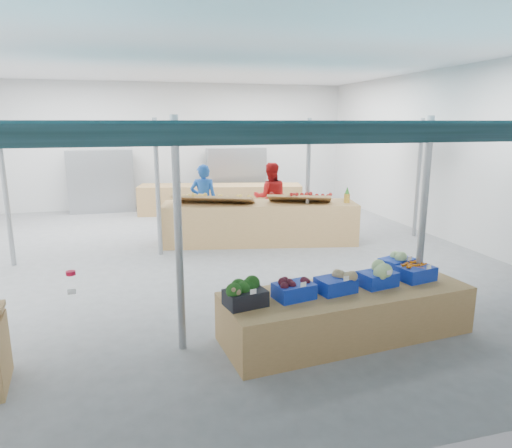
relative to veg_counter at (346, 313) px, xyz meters
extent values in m
plane|color=slate|center=(-1.24, 4.23, -0.34)|extent=(13.00, 13.00, 0.00)
plane|color=silver|center=(-1.24, 4.23, 3.86)|extent=(13.00, 13.00, 0.00)
plane|color=silver|center=(-1.24, 10.73, 1.76)|extent=(12.00, 0.00, 12.00)
plane|color=silver|center=(4.76, 4.23, 1.76)|extent=(0.00, 13.00, 13.00)
cylinder|color=gray|center=(-5.24, 4.73, 1.16)|extent=(0.10, 0.10, 3.00)
cylinder|color=gray|center=(-2.24, 0.23, 1.16)|extent=(0.10, 0.10, 3.00)
cylinder|color=gray|center=(-2.24, 4.73, 1.16)|extent=(0.10, 0.10, 3.00)
cylinder|color=gray|center=(1.26, 0.23, 1.16)|extent=(0.10, 0.10, 3.00)
cylinder|color=gray|center=(1.26, 4.73, 1.16)|extent=(0.10, 0.10, 3.00)
cylinder|color=gray|center=(4.26, 4.73, 1.16)|extent=(0.10, 0.10, 3.00)
cylinder|color=gray|center=(-0.49, 0.23, 2.51)|extent=(10.00, 0.06, 0.06)
cylinder|color=gray|center=(-0.49, 4.73, 2.51)|extent=(10.00, 0.06, 0.06)
cube|color=black|center=(-0.49, -0.42, 2.44)|extent=(9.50, 1.28, 0.30)
cube|color=black|center=(-0.49, 0.88, 2.44)|extent=(9.50, 1.28, 0.30)
cube|color=black|center=(-0.49, 4.08, 2.44)|extent=(9.50, 1.28, 0.30)
cube|color=black|center=(-0.49, 5.38, 2.44)|extent=(9.50, 1.28, 0.30)
cube|color=#B23F33|center=(-3.74, 10.23, 0.66)|extent=(2.00, 0.50, 2.00)
cube|color=#B23F33|center=(0.76, 10.23, 0.66)|extent=(2.00, 0.50, 2.00)
cube|color=olive|center=(0.00, 0.00, 0.00)|extent=(3.55, 1.50, 0.67)
cube|color=olive|center=(0.19, 5.11, 0.16)|extent=(4.77, 1.99, 1.00)
cube|color=olive|center=(-0.05, 8.98, 0.13)|extent=(5.26, 2.13, 0.93)
imported|color=#1949A3|center=(-1.01, 6.21, 0.59)|extent=(0.75, 0.57, 1.86)
imported|color=#B31617|center=(0.79, 6.21, 0.59)|extent=(1.02, 0.87, 1.86)
cube|color=black|center=(-1.48, -0.15, 0.44)|extent=(0.56, 0.44, 0.20)
cube|color=white|center=(-1.43, -0.37, 0.60)|extent=(0.08, 0.03, 0.06)
cube|color=#0E2A9E|center=(-0.81, -0.08, 0.44)|extent=(0.56, 0.44, 0.20)
cube|color=white|center=(-0.76, -0.30, 0.60)|extent=(0.08, 0.03, 0.06)
cube|color=#0E2A9E|center=(-0.19, -0.02, 0.44)|extent=(0.56, 0.44, 0.20)
cube|color=white|center=(-0.15, -0.24, 0.60)|extent=(0.08, 0.03, 0.06)
cube|color=#0E2A9E|center=(0.48, 0.05, 0.44)|extent=(0.56, 0.44, 0.20)
cube|color=white|center=(0.52, -0.17, 0.60)|extent=(0.08, 0.03, 0.06)
cube|color=#0E2A9E|center=(1.14, 0.12, 0.44)|extent=(0.56, 0.44, 0.20)
cube|color=white|center=(1.19, -0.10, 0.60)|extent=(0.08, 0.03, 0.06)
sphere|color=brown|center=(-1.61, -0.28, 0.58)|extent=(0.09, 0.09, 0.09)
sphere|color=brown|center=(-1.66, -0.30, 0.62)|extent=(0.06, 0.06, 0.06)
cylinder|color=red|center=(-3.55, 0.40, 0.76)|extent=(0.12, 0.12, 0.05)
cube|color=white|center=(-3.55, 0.34, 0.54)|extent=(0.10, 0.01, 0.07)
cube|color=#997247|center=(-0.92, 5.22, 0.78)|extent=(2.02, 1.36, 0.26)
cube|color=#997247|center=(1.09, 4.82, 0.78)|extent=(1.65, 1.20, 0.26)
cylinder|color=#8C6019|center=(2.23, 4.59, 0.77)|extent=(0.14, 0.14, 0.22)
cone|color=#26661E|center=(2.23, 4.59, 0.96)|extent=(0.12, 0.12, 0.18)
cube|color=#0E2A9E|center=(1.10, 0.55, 0.44)|extent=(0.58, 0.49, 0.20)
cube|color=white|center=(1.17, 0.34, 0.60)|extent=(0.08, 0.03, 0.06)
camera|label=1|loc=(-2.74, -5.34, 2.58)|focal=32.00mm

